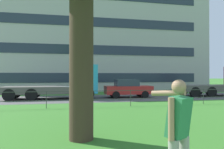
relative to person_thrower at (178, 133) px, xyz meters
The scene contains 6 objects.
street_strip 15.45m from the person_thrower, 81.75° to the left, with size 80.00×6.24×0.01m, color #565454.
park_fence 10.21m from the person_thrower, 77.48° to the left, with size 39.63×0.04×1.00m.
person_thrower is the anchor object (origin of this frame).
flatbed_truck_far_right 15.48m from the person_thrower, 96.37° to the left, with size 7.31×2.45×2.75m.
car_red_center 15.81m from the person_thrower, 76.93° to the left, with size 4.03×1.88×1.54m.
apartment_building_background 29.81m from the person_thrower, 84.79° to the left, with size 28.64×11.93×16.80m.
Camera 1 is at (-3.89, 0.49, 1.83)m, focal length 35.81 mm.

